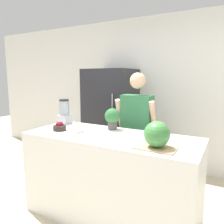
# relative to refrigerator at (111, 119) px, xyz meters

# --- Properties ---
(wall_back) EXTENTS (8.00, 0.06, 2.60)m
(wall_back) POSITION_rel_refrigerator_xyz_m (0.72, 0.41, 0.44)
(wall_back) COLOR white
(wall_back) RESTS_ON ground_plane
(counter_island) EXTENTS (1.90, 0.76, 0.96)m
(counter_island) POSITION_rel_refrigerator_xyz_m (0.72, -1.30, -0.38)
(counter_island) COLOR white
(counter_island) RESTS_ON ground_plane
(refrigerator) EXTENTS (0.78, 0.74, 1.72)m
(refrigerator) POSITION_rel_refrigerator_xyz_m (0.00, 0.00, 0.00)
(refrigerator) COLOR #232328
(refrigerator) RESTS_ON ground_plane
(person) EXTENTS (0.55, 0.26, 1.64)m
(person) POSITION_rel_refrigerator_xyz_m (0.74, -0.59, -0.02)
(person) COLOR gray
(person) RESTS_ON ground_plane
(cutting_board) EXTENTS (0.36, 0.23, 0.01)m
(cutting_board) POSITION_rel_refrigerator_xyz_m (1.28, -1.50, 0.11)
(cutting_board) COLOR tan
(cutting_board) RESTS_ON counter_island
(watermelon) EXTENTS (0.23, 0.23, 0.23)m
(watermelon) POSITION_rel_refrigerator_xyz_m (1.29, -1.49, 0.23)
(watermelon) COLOR #3D7F3D
(watermelon) RESTS_ON cutting_board
(bowl_cherries) EXTENTS (0.15, 0.15, 0.11)m
(bowl_cherries) POSITION_rel_refrigerator_xyz_m (0.09, -1.40, 0.14)
(bowl_cherries) COLOR #2D231E
(bowl_cherries) RESTS_ON counter_island
(bowl_cream) EXTENTS (0.17, 0.17, 0.11)m
(bowl_cream) POSITION_rel_refrigerator_xyz_m (0.30, -1.36, 0.14)
(bowl_cream) COLOR white
(bowl_cream) RESTS_ON counter_island
(blender) EXTENTS (0.15, 0.15, 0.33)m
(blender) POSITION_rel_refrigerator_xyz_m (-0.12, -1.07, 0.25)
(blender) COLOR #B7B7BC
(blender) RESTS_ON counter_island
(potted_plant) EXTENTS (0.18, 0.18, 0.26)m
(potted_plant) POSITION_rel_refrigerator_xyz_m (0.61, -1.05, 0.25)
(potted_plant) COLOR #514C47
(potted_plant) RESTS_ON counter_island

